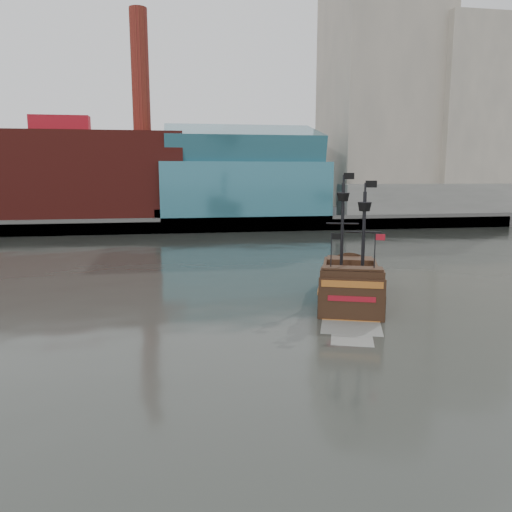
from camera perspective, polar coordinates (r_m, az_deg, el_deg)
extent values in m
plane|color=#242621|center=(25.01, -1.36, -14.56)|extent=(400.00, 400.00, 0.00)
cube|color=slate|center=(115.00, -8.09, 4.87)|extent=(220.00, 60.00, 2.00)
cube|color=#4C4C49|center=(85.62, -7.49, 3.50)|extent=(220.00, 1.00, 2.60)
cube|color=maroon|center=(96.42, -21.17, 8.50)|extent=(42.00, 18.00, 15.00)
cube|color=#2F6B7D|center=(93.59, -1.58, 7.59)|extent=(30.00, 16.00, 10.00)
cube|color=#A79B8B|center=(112.32, 13.63, 16.87)|extent=(20.00, 22.00, 46.00)
cube|color=#A79D8C|center=(116.59, 22.76, 14.15)|extent=(18.00, 18.00, 38.00)
cube|color=#A79B8B|center=(132.12, 14.81, 16.99)|extent=(24.00, 20.00, 52.00)
cube|color=slate|center=(102.50, 20.43, 6.05)|extent=(40.00, 6.00, 6.00)
cylinder|color=maroon|center=(98.32, -13.10, 19.75)|extent=(3.20, 3.20, 22.00)
cube|color=#2F6B7D|center=(93.66, -1.60, 12.49)|extent=(28.00, 14.94, 8.78)
cube|color=black|center=(41.06, 10.68, -4.21)|extent=(8.13, 12.13, 2.43)
cube|color=#4B351B|center=(40.76, 10.73, -2.36)|extent=(7.32, 10.92, 0.28)
cube|color=black|center=(45.10, 10.65, -0.79)|extent=(4.49, 3.44, 0.93)
cube|color=black|center=(35.86, 10.90, -2.85)|extent=(4.69, 2.88, 1.68)
cube|color=black|center=(35.38, 10.85, -5.52)|extent=(4.40, 1.74, 3.74)
cube|color=#A75B20|center=(34.89, 10.93, -3.20)|extent=(3.99, 1.47, 0.47)
cube|color=maroon|center=(35.13, 10.88, -4.83)|extent=(3.11, 1.16, 0.37)
cylinder|color=black|center=(41.55, 9.83, 3.18)|extent=(0.33, 0.33, 7.29)
cylinder|color=black|center=(38.55, 12.19, 2.20)|extent=(0.33, 0.33, 6.73)
cone|color=black|center=(41.35, 9.93, 6.66)|extent=(1.31, 1.31, 0.65)
cone|color=black|center=(38.34, 12.31, 5.52)|extent=(1.31, 1.31, 0.65)
cube|color=black|center=(41.30, 10.59, 8.97)|extent=(0.80, 0.31, 0.51)
cube|color=black|center=(38.29, 13.03, 8.02)|extent=(0.80, 0.31, 0.51)
cube|color=gray|center=(34.18, 10.84, -8.00)|extent=(4.87, 4.49, 0.01)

